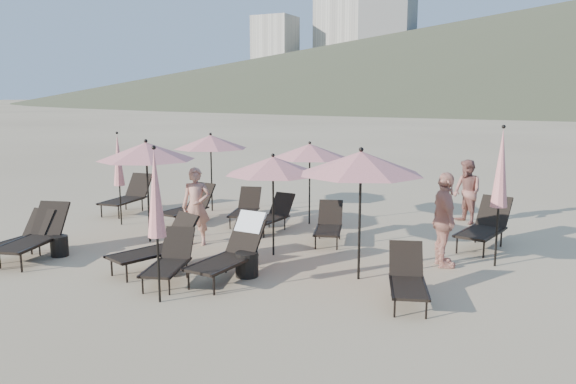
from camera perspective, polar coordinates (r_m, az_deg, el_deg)
The scene contains 27 objects.
ground at distance 10.40m, azimuth -7.91°, elevation -9.00°, with size 800.00×800.00×0.00m, color #D6BA8C.
hotel_skyline at distance 297.15m, azimuth 7.03°, elevation 13.73°, with size 109.00×82.00×55.00m.
lounger_0 at distance 12.94m, azimuth -25.54°, elevation -4.18°, with size 0.71×1.62×0.91m.
lounger_1 at distance 12.68m, azimuth -24.37°, elevation -4.02°, with size 1.19×1.98×1.07m.
lounger_2 at distance 11.16m, azimuth -13.15°, elevation -5.35°, with size 1.18×1.87×1.01m.
lounger_3 at distance 10.44m, azimuth -11.92°, elevation -6.73°, with size 1.02×1.61×0.87m.
lounger_4 at distance 10.43m, azimuth -5.68°, elevation -5.81°, with size 0.77×1.85×1.13m.
lounger_5 at distance 9.44m, azimuth 12.06°, elevation -8.52°, with size 1.02×1.60×0.86m.
lounger_6 at distance 16.81m, azimuth -15.95°, elevation -0.35°, with size 0.90×1.88×1.04m.
lounger_7 at distance 15.08m, azimuth -10.06°, elevation -1.38°, with size 0.80×1.75×0.98m.
lounger_8 at distance 14.85m, azimuth -4.32°, elevation -1.61°, with size 1.00×1.63×0.88m.
lounger_9 at distance 13.99m, azimuth -1.66°, elevation -2.31°, with size 0.71×1.56×0.87m.
lounger_10 at distance 12.97m, azimuth 4.17°, elevation -3.30°, with size 1.00×1.61×0.87m.
lounger_11 at distance 13.18m, azimuth 19.36°, elevation -3.23°, with size 1.05×1.93×1.05m.
umbrella_open_0 at distance 13.06m, azimuth -14.21°, elevation 4.03°, with size 2.20×2.20×2.37m.
umbrella_open_1 at distance 11.57m, azimuth -1.53°, elevation 2.71°, with size 2.01×2.01×2.16m.
umbrella_open_2 at distance 10.06m, azimuth 7.42°, elevation 2.95°, with size 2.26×2.26×2.43m.
umbrella_open_3 at distance 16.31m, azimuth -7.86°, elevation 5.06°, with size 2.12×2.12×2.28m.
umbrella_open_4 at distance 14.48m, azimuth 2.22°, elevation 4.18°, with size 2.02×2.02×2.18m.
umbrella_closed_0 at distance 9.12m, azimuth -13.30°, elevation -0.26°, with size 0.30×0.30×2.57m.
umbrella_closed_1 at distance 11.54m, azimuth 20.82°, elevation 2.20°, with size 0.33×0.33×2.79m.
umbrella_closed_2 at distance 15.04m, azimuth -16.86°, elevation 3.08°, with size 0.28×0.28×2.43m.
side_table_0 at distance 12.77m, azimuth -22.21°, elevation -5.10°, with size 0.36×0.36×0.43m, color black.
side_table_1 at distance 10.55m, azimuth -4.20°, elevation -7.34°, with size 0.43×0.43×0.46m, color black.
beachgoer_a at distance 12.75m, azimuth -9.30°, elevation -1.46°, with size 0.64×0.42×1.75m, color tan.
beachgoer_b at distance 15.42m, azimuth 17.71°, elevation 0.02°, with size 0.82×0.64×1.69m, color #9E6051.
beachgoer_c at distance 11.38m, azimuth 15.60°, elevation -2.75°, with size 1.10×0.46×1.88m, color tan.
Camera 1 is at (5.60, -8.11, 3.33)m, focal length 35.00 mm.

